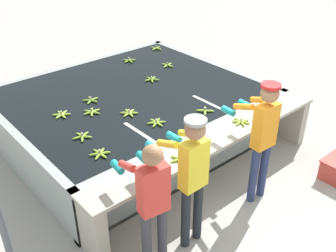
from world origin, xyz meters
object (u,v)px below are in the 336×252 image
object	(u,v)px
banana_bunch_floating_3	(152,79)
banana_bunch_floating_4	(91,100)
worker_2	(262,131)
worker_0	(152,197)
banana_bunch_floating_1	(156,122)
banana_bunch_floating_10	(62,114)
banana_bunch_ledge_1	(265,109)
banana_bunch_floating_11	(129,113)
banana_bunch_floating_2	(100,154)
banana_bunch_floating_5	(129,60)
banana_bunch_ledge_0	(180,159)
knife_0	(207,147)
banana_bunch_ledge_2	(241,122)
banana_bunch_floating_0	(82,136)
banana_bunch_floating_8	(205,111)
banana_bunch_floating_9	(92,112)
banana_bunch_floating_7	(156,48)
worker_1	(191,171)
banana_bunch_floating_6	(168,65)

from	to	relation	value
banana_bunch_floating_3	banana_bunch_floating_4	size ratio (longest dim) A/B	1.00
worker_2	banana_bunch_floating_4	xyz separation A→B (m)	(-0.97, 2.62, -0.23)
worker_0	banana_bunch_floating_1	bearing A→B (deg)	49.14
worker_2	banana_bunch_floating_10	xyz separation A→B (m)	(-1.56, 2.49, -0.23)
banana_bunch_ledge_1	banana_bunch_floating_11	bearing A→B (deg)	142.66
banana_bunch_floating_10	banana_bunch_floating_11	size ratio (longest dim) A/B	1.00
banana_bunch_floating_2	banana_bunch_floating_5	xyz separation A→B (m)	(2.22, 2.43, 0.00)
banana_bunch_floating_3	banana_bunch_floating_10	world-z (taller)	same
banana_bunch_ledge_0	knife_0	bearing A→B (deg)	-1.02
banana_bunch_floating_3	banana_bunch_ledge_2	world-z (taller)	banana_bunch_ledge_2
worker_0	banana_bunch_floating_0	world-z (taller)	worker_0
banana_bunch_floating_8	banana_bunch_ledge_1	world-z (taller)	banana_bunch_ledge_1
banana_bunch_floating_10	banana_bunch_floating_9	bearing A→B (deg)	-30.09
knife_0	banana_bunch_floating_11	bearing A→B (deg)	98.94
worker_2	banana_bunch_ledge_2	world-z (taller)	worker_2
banana_bunch_ledge_2	banana_bunch_floating_10	bearing A→B (deg)	134.31
banana_bunch_floating_0	banana_bunch_floating_11	xyz separation A→B (m)	(0.88, 0.13, -0.00)
worker_2	banana_bunch_floating_7	world-z (taller)	worker_2
worker_2	knife_0	size ratio (longest dim) A/B	6.00
worker_0	banana_bunch_floating_4	world-z (taller)	worker_0
knife_0	banana_bunch_floating_10	bearing A→B (deg)	116.59
banana_bunch_floating_4	banana_bunch_ledge_1	size ratio (longest dim) A/B	0.99
worker_0	worker_1	xyz separation A→B (m)	(0.54, -0.02, 0.08)
banana_bunch_floating_3	banana_bunch_floating_6	xyz separation A→B (m)	(0.66, 0.33, 0.00)
banana_bunch_floating_1	banana_bunch_floating_10	xyz separation A→B (m)	(-0.92, 1.12, 0.00)
banana_bunch_floating_8	banana_bunch_ledge_1	bearing A→B (deg)	-37.29
banana_bunch_floating_1	banana_bunch_ledge_2	world-z (taller)	banana_bunch_ledge_2
worker_2	worker_1	bearing A→B (deg)	179.50
banana_bunch_floating_0	banana_bunch_floating_8	size ratio (longest dim) A/B	1.23
banana_bunch_floating_9	banana_bunch_ledge_1	world-z (taller)	banana_bunch_ledge_1
knife_0	banana_bunch_floating_0	bearing A→B (deg)	130.74
banana_bunch_floating_10	banana_bunch_ledge_1	distance (m)	3.10
worker_0	banana_bunch_floating_2	bearing A→B (deg)	84.79
banana_bunch_floating_0	banana_bunch_floating_3	world-z (taller)	same
worker_0	banana_bunch_ledge_1	size ratio (longest dim) A/B	5.76
banana_bunch_ledge_1	banana_bunch_ledge_2	distance (m)	0.60
worker_2	banana_bunch_floating_4	world-z (taller)	worker_2
worker_1	banana_bunch_floating_6	world-z (taller)	worker_1
banana_bunch_floating_7	banana_bunch_floating_10	world-z (taller)	same
banana_bunch_floating_1	banana_bunch_ledge_1	size ratio (longest dim) A/B	1.00
banana_bunch_floating_11	banana_bunch_floating_10	bearing A→B (deg)	142.04
banana_bunch_floating_3	banana_bunch_floating_6	distance (m)	0.74
banana_bunch_floating_9	banana_bunch_ledge_2	distance (m)	2.24
banana_bunch_floating_7	banana_bunch_floating_10	distance (m)	3.27
banana_bunch_floating_4	banana_bunch_floating_7	distance (m)	2.68
worker_2	banana_bunch_floating_11	distance (m)	2.03
banana_bunch_floating_4	banana_bunch_floating_10	world-z (taller)	same
banana_bunch_floating_0	banana_bunch_ledge_0	world-z (taller)	banana_bunch_ledge_0
banana_bunch_floating_9	knife_0	xyz separation A→B (m)	(0.63, -1.81, -0.01)
banana_bunch_floating_1	banana_bunch_floating_9	bearing A→B (deg)	120.86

